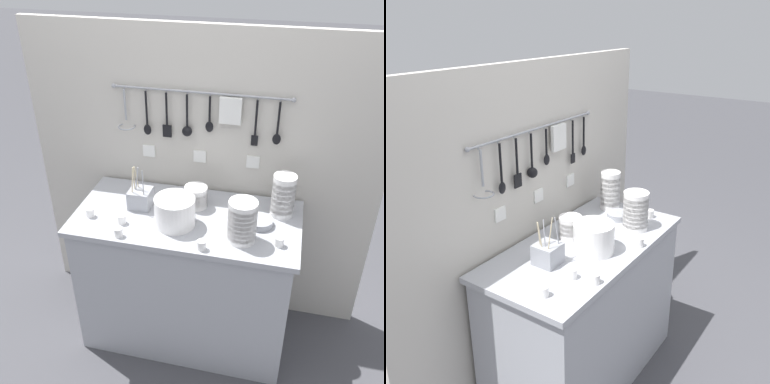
# 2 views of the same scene
# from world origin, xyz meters

# --- Properties ---
(ground_plane) EXTENTS (20.00, 20.00, 0.00)m
(ground_plane) POSITION_xyz_m (0.00, 0.00, 0.00)
(ground_plane) COLOR #424247
(counter) EXTENTS (1.19, 0.58, 0.86)m
(counter) POSITION_xyz_m (0.00, 0.00, 0.43)
(counter) COLOR #9EA0A8
(counter) RESTS_ON ground
(back_wall) EXTENTS (1.99, 0.11, 1.77)m
(back_wall) POSITION_xyz_m (0.00, 0.33, 0.89)
(back_wall) COLOR #BCB7AD
(back_wall) RESTS_ON ground
(bowl_stack_tall_left) EXTENTS (0.14, 0.14, 0.22)m
(bowl_stack_tall_left) POSITION_xyz_m (0.31, -0.13, 0.96)
(bowl_stack_tall_left) COLOR white
(bowl_stack_tall_left) RESTS_ON counter
(bowl_stack_nested_right) EXTENTS (0.12, 0.12, 0.12)m
(bowl_stack_nested_right) POSITION_xyz_m (0.02, 0.11, 0.91)
(bowl_stack_nested_right) COLOR white
(bowl_stack_nested_right) RESTS_ON counter
(bowl_stack_wide_centre) EXTENTS (0.12, 0.12, 0.24)m
(bowl_stack_wide_centre) POSITION_xyz_m (0.48, 0.13, 0.97)
(bowl_stack_wide_centre) COLOR white
(bowl_stack_wide_centre) RESTS_ON counter
(plate_stack) EXTENTS (0.21, 0.21, 0.15)m
(plate_stack) POSITION_xyz_m (-0.04, -0.08, 0.93)
(plate_stack) COLOR white
(plate_stack) RESTS_ON counter
(steel_mixing_bowl) EXTENTS (0.14, 0.14, 0.03)m
(steel_mixing_bowl) POSITION_xyz_m (0.38, 0.01, 0.87)
(steel_mixing_bowl) COLOR #93969E
(steel_mixing_bowl) RESTS_ON counter
(cutlery_caddy) EXTENTS (0.12, 0.12, 0.26)m
(cutlery_caddy) POSITION_xyz_m (-0.27, 0.03, 0.91)
(cutlery_caddy) COLOR #93969E
(cutlery_caddy) RESTS_ON counter
(cup_centre) EXTENTS (0.04, 0.04, 0.05)m
(cup_centre) POSITION_xyz_m (-0.31, -0.14, 0.88)
(cup_centre) COLOR white
(cup_centre) RESTS_ON counter
(cup_edge_far) EXTENTS (0.04, 0.04, 0.05)m
(cup_edge_far) POSITION_xyz_m (-0.29, -0.25, 0.88)
(cup_edge_far) COLOR white
(cup_edge_far) RESTS_ON counter
(cup_mid_row) EXTENTS (0.04, 0.04, 0.05)m
(cup_mid_row) POSITION_xyz_m (-0.49, -0.12, 0.88)
(cup_mid_row) COLOR white
(cup_mid_row) RESTS_ON counter
(cup_back_right) EXTENTS (0.04, 0.04, 0.05)m
(cup_back_right) POSITION_xyz_m (0.49, -0.14, 0.88)
(cup_back_right) COLOR white
(cup_back_right) RESTS_ON counter
(cup_beside_plates) EXTENTS (0.04, 0.04, 0.05)m
(cup_beside_plates) POSITION_xyz_m (0.13, -0.25, 0.88)
(cup_beside_plates) COLOR white
(cup_beside_plates) RESTS_ON counter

